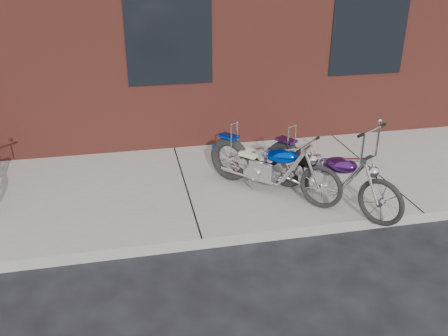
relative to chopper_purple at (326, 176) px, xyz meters
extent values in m
plane|color=black|center=(-1.81, -0.57, -0.55)|extent=(120.00, 120.00, 0.00)
cube|color=#959595|center=(-1.81, 0.93, -0.47)|extent=(22.00, 3.00, 0.15)
torus|color=black|center=(-0.30, 0.47, -0.05)|extent=(0.49, 0.67, 0.70)
torus|color=black|center=(0.51, -0.82, -0.08)|extent=(0.39, 0.57, 0.63)
cube|color=#989EA4|center=(0.03, -0.05, -0.06)|extent=(0.44, 0.47, 0.29)
ellipsoid|color=#41175C|center=(0.18, -0.28, 0.23)|extent=(0.50, 0.59, 0.30)
cube|color=black|center=(-0.10, 0.16, 0.14)|extent=(0.34, 0.35, 0.06)
cylinder|color=silver|center=(0.45, -0.72, 0.18)|extent=(0.18, 0.26, 0.52)
cylinder|color=silver|center=(0.38, -0.61, 0.82)|extent=(0.47, 0.31, 0.03)
cylinder|color=silver|center=(-0.26, 0.41, 0.32)|extent=(0.03, 0.03, 0.47)
cylinder|color=silver|center=(0.02, 0.19, -0.18)|extent=(0.50, 0.77, 0.05)
torus|color=black|center=(-1.03, 0.86, -0.06)|extent=(0.56, 0.59, 0.68)
torus|color=black|center=(-0.02, -0.23, -0.09)|extent=(0.46, 0.50, 0.61)
cube|color=#989EA4|center=(-0.62, 0.42, -0.06)|extent=(0.45, 0.46, 0.28)
ellipsoid|color=#0031C7|center=(-0.44, 0.23, 0.21)|extent=(0.53, 0.55, 0.29)
cube|color=beige|center=(-0.79, 0.60, 0.12)|extent=(0.35, 0.35, 0.06)
cylinder|color=silver|center=(-0.10, -0.14, 0.16)|extent=(0.21, 0.23, 0.51)
cylinder|color=silver|center=(-0.18, -0.05, 0.46)|extent=(0.40, 0.37, 0.03)
cylinder|color=silver|center=(-0.98, 0.81, 0.30)|extent=(0.03, 0.03, 0.45)
cylinder|color=silver|center=(-0.68, 0.65, -0.19)|extent=(0.61, 0.66, 0.05)
camera|label=1|loc=(-2.55, -5.38, 2.77)|focal=38.00mm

